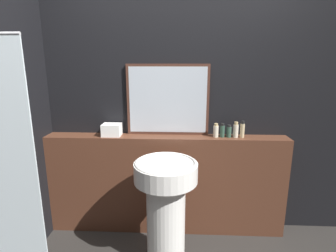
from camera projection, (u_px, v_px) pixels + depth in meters
The scene contains 11 objects.
wall_back at pixel (167, 106), 2.54m from camera, with size 8.00×0.06×2.50m.
vanity_counter at pixel (166, 184), 2.59m from camera, with size 2.29×0.20×0.98m.
pedestal_sink at pixel (166, 204), 2.12m from camera, with size 0.50×0.50×0.91m.
mirror at pixel (168, 100), 2.47m from camera, with size 0.78×0.03×0.67m.
towel_stack at pixel (112, 130), 2.49m from camera, with size 0.17×0.14×0.11m.
shampoo_bottle at pixel (216, 131), 2.44m from camera, with size 0.05×0.05×0.13m.
conditioner_bottle at pixel (222, 131), 2.44m from camera, with size 0.04×0.04×0.13m.
lotion_bottle at pixel (229, 132), 2.43m from camera, with size 0.05×0.05×0.12m.
body_wash_bottle at pixel (236, 130), 2.43m from camera, with size 0.05×0.05×0.15m.
hand_soap_bottle at pixel (242, 130), 2.43m from camera, with size 0.04×0.04×0.16m.
shower_panel at pixel (7, 184), 1.64m from camera, with size 0.41×0.02×1.82m.
Camera 1 is at (0.13, -1.16, 1.66)m, focal length 28.00 mm.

